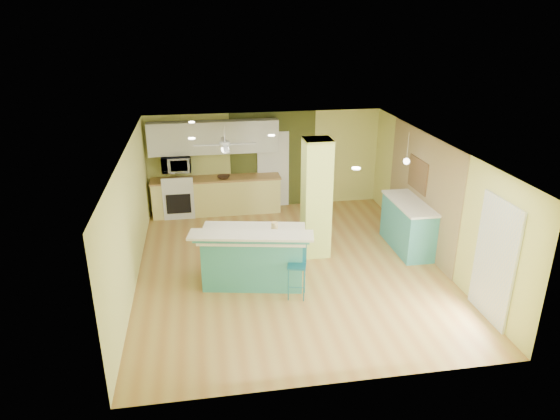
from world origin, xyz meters
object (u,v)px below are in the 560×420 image
object	(u,v)px
canister	(274,227)
bar_stool	(297,263)
fruit_bowl	(224,177)
peninsula	(253,256)
side_counter	(409,225)

from	to	relation	value
canister	bar_stool	bearing A→B (deg)	-62.48
fruit_bowl	canister	distance (m)	3.69
peninsula	canister	distance (m)	0.70
side_counter	fruit_bowl	world-z (taller)	side_counter
bar_stool	canister	size ratio (longest dim) A/B	5.30
peninsula	fruit_bowl	xyz separation A→B (m)	(-0.33, 3.59, 0.43)
bar_stool	canister	bearing A→B (deg)	132.68
peninsula	bar_stool	world-z (taller)	peninsula
bar_stool	fruit_bowl	bearing A→B (deg)	119.10
side_counter	canister	xyz separation A→B (m)	(-3.08, -0.94, 0.58)
peninsula	fruit_bowl	bearing A→B (deg)	106.24
bar_stool	fruit_bowl	xyz separation A→B (m)	(-1.05, 4.21, 0.32)
fruit_bowl	peninsula	bearing A→B (deg)	-84.74
peninsula	bar_stool	xyz separation A→B (m)	(0.72, -0.62, 0.12)
peninsula	canister	world-z (taller)	canister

